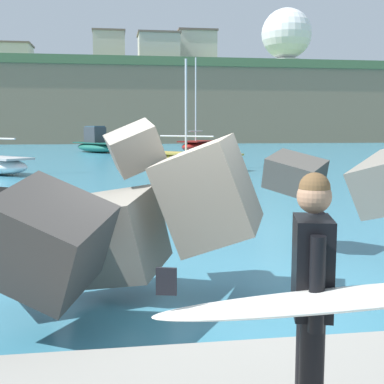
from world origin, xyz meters
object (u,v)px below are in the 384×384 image
at_px(station_building_east, 195,50).
at_px(station_building_annex, 159,48).
at_px(surfer_with_board, 319,298).
at_px(boat_near_left, 197,146).
at_px(boat_near_right, 193,160).
at_px(station_building_west, 109,50).
at_px(radar_dome, 286,36).
at_px(station_building_central, 11,58).
at_px(boat_far_centre, 97,144).

distance_m(station_building_east, station_building_annex, 8.76).
relative_size(surfer_with_board, boat_near_left, 0.25).
bearing_deg(boat_near_left, station_building_annex, 91.10).
xyz_separation_m(boat_near_right, station_building_annex, (2.76, 51.98, 13.66)).
height_order(station_building_west, station_building_annex, station_building_west).
bearing_deg(station_building_west, station_building_annex, -49.08).
distance_m(surfer_with_board, radar_dome, 93.77).
height_order(boat_near_left, boat_near_right, boat_near_left).
bearing_deg(radar_dome, station_building_annex, -155.94).
xyz_separation_m(station_building_central, station_building_east, (31.24, -11.97, 0.32)).
bearing_deg(surfer_with_board, boat_near_left, 81.70).
relative_size(radar_dome, station_building_annex, 1.76).
distance_m(boat_near_left, station_building_west, 44.47).
bearing_deg(surfer_with_board, station_building_west, 91.09).
xyz_separation_m(radar_dome, station_building_annex, (-23.63, -10.55, -4.11)).
bearing_deg(boat_far_centre, radar_dome, 52.80).
height_order(boat_near_right, radar_dome, radar_dome).
xyz_separation_m(radar_dome, station_building_central, (-48.37, 7.26, -3.77)).
distance_m(radar_dome, station_building_west, 31.30).
height_order(boat_far_centre, station_building_annex, station_building_annex).
height_order(boat_near_left, station_building_west, station_building_west).
xyz_separation_m(surfer_with_board, station_building_west, (-1.63, 85.41, 13.71)).
xyz_separation_m(station_building_west, station_building_central, (-17.31, 9.24, -0.48)).
xyz_separation_m(boat_near_right, station_building_central, (-21.98, 69.80, 14.00)).
bearing_deg(station_building_east, boat_near_left, -98.65).
height_order(surfer_with_board, station_building_east, station_building_east).
height_order(radar_dome, station_building_central, radar_dome).
bearing_deg(station_building_central, station_building_annex, -35.76).
bearing_deg(boat_near_left, station_building_east, 81.35).
bearing_deg(radar_dome, boat_far_centre, -127.20).
height_order(boat_near_left, boat_far_centre, boat_near_left).
height_order(surfer_with_board, boat_near_left, boat_near_left).
distance_m(station_building_central, station_building_east, 33.45).
bearing_deg(station_building_central, boat_near_right, -72.52).
distance_m(boat_near_left, station_building_east, 41.52).
distance_m(boat_near_left, station_building_annex, 35.43).
height_order(surfer_with_board, station_building_central, station_building_central).
relative_size(boat_near_left, boat_near_right, 1.43).
bearing_deg(station_building_east, radar_dome, 15.37).
height_order(surfer_with_board, boat_near_right, boat_near_right).
xyz_separation_m(station_building_central, station_building_annex, (24.74, -17.82, -0.34)).
xyz_separation_m(boat_far_centre, station_building_central, (-16.28, 49.55, 13.77)).
distance_m(boat_far_centre, station_building_east, 42.83).
bearing_deg(surfer_with_board, station_building_east, 81.54).
bearing_deg(station_building_annex, station_building_central, 144.24).
bearing_deg(radar_dome, boat_near_right, -112.88).
bearing_deg(station_building_central, boat_near_left, -63.34).
relative_size(surfer_with_board, boat_near_right, 0.36).
bearing_deg(boat_far_centre, station_building_central, 108.19).
distance_m(surfer_with_board, station_building_east, 84.68).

